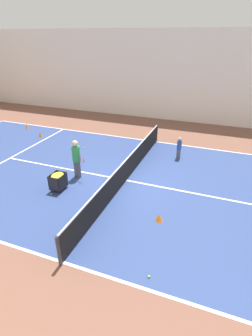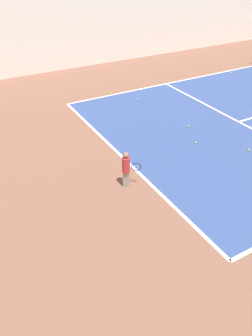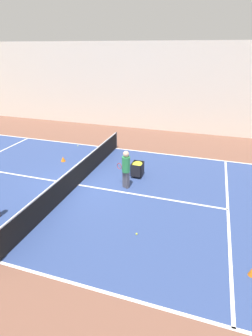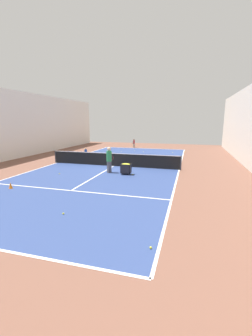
{
  "view_description": "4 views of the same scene",
  "coord_description": "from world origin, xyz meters",
  "px_view_note": "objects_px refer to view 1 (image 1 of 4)",
  "views": [
    {
      "loc": [
        -9.53,
        -3.66,
        5.85
      ],
      "look_at": [
        0.0,
        0.0,
        0.63
      ],
      "focal_mm": 28.0,
      "sensor_mm": 36.0,
      "label": 1
    },
    {
      "loc": [
        8.22,
        -16.42,
        5.85
      ],
      "look_at": [
        1.49,
        -12.65,
        0.63
      ],
      "focal_mm": 35.0,
      "sensor_mm": 36.0,
      "label": 2
    },
    {
      "loc": [
        9.53,
        5.44,
        5.85
      ],
      "look_at": [
        -0.47,
        2.19,
        0.98
      ],
      "focal_mm": 28.0,
      "sensor_mm": 36.0,
      "label": 3
    },
    {
      "loc": [
        -5.77,
        16.42,
        3.54
      ],
      "look_at": [
        -1.73,
        2.37,
        0.43
      ],
      "focal_mm": 24.0,
      "sensor_mm": 36.0,
      "label": 4
    }
  ],
  "objects_px": {
    "coach_at_net": "(76,157)",
    "training_cone_1": "(40,134)",
    "child_midcourt": "(179,146)",
    "ball_cart": "(58,179)",
    "tennis_net": "(126,170)",
    "training_cone_0": "(159,217)"
  },
  "relations": [
    {
      "from": "tennis_net",
      "to": "ball_cart",
      "type": "distance_m",
      "value": 2.93
    },
    {
      "from": "child_midcourt",
      "to": "ball_cart",
      "type": "distance_m",
      "value": 6.41
    },
    {
      "from": "ball_cart",
      "to": "training_cone_1",
      "type": "bearing_deg",
      "value": 43.56
    },
    {
      "from": "coach_at_net",
      "to": "training_cone_1",
      "type": "relative_size",
      "value": 5.5
    },
    {
      "from": "coach_at_net",
      "to": "child_midcourt",
      "type": "bearing_deg",
      "value": 66.95
    },
    {
      "from": "coach_at_net",
      "to": "child_midcourt",
      "type": "xyz_separation_m",
      "value": [
        3.67,
        -3.91,
        -0.35
      ]
    },
    {
      "from": "coach_at_net",
      "to": "training_cone_1",
      "type": "bearing_deg",
      "value": 166.59
    },
    {
      "from": "tennis_net",
      "to": "child_midcourt",
      "type": "distance_m",
      "value": 3.64
    },
    {
      "from": "tennis_net",
      "to": "coach_at_net",
      "type": "relative_size",
      "value": 5.88
    },
    {
      "from": "coach_at_net",
      "to": "child_midcourt",
      "type": "height_order",
      "value": "coach_at_net"
    },
    {
      "from": "tennis_net",
      "to": "training_cone_1",
      "type": "relative_size",
      "value": 32.35
    },
    {
      "from": "child_midcourt",
      "to": "training_cone_0",
      "type": "bearing_deg",
      "value": 74.28
    },
    {
      "from": "training_cone_0",
      "to": "training_cone_1",
      "type": "bearing_deg",
      "value": 59.12
    },
    {
      "from": "training_cone_0",
      "to": "training_cone_1",
      "type": "relative_size",
      "value": 0.85
    },
    {
      "from": "tennis_net",
      "to": "training_cone_1",
      "type": "xyz_separation_m",
      "value": [
        3.28,
        7.13,
        -0.37
      ]
    },
    {
      "from": "tennis_net",
      "to": "child_midcourt",
      "type": "relative_size",
      "value": 8.99
    },
    {
      "from": "child_midcourt",
      "to": "training_cone_1",
      "type": "relative_size",
      "value": 3.6
    },
    {
      "from": "ball_cart",
      "to": "training_cone_0",
      "type": "height_order",
      "value": "ball_cart"
    },
    {
      "from": "ball_cart",
      "to": "training_cone_0",
      "type": "bearing_deg",
      "value": -96.58
    },
    {
      "from": "child_midcourt",
      "to": "ball_cart",
      "type": "height_order",
      "value": "child_midcourt"
    },
    {
      "from": "coach_at_net",
      "to": "training_cone_0",
      "type": "bearing_deg",
      "value": 1.29
    },
    {
      "from": "coach_at_net",
      "to": "ball_cart",
      "type": "relative_size",
      "value": 2.39
    }
  ]
}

